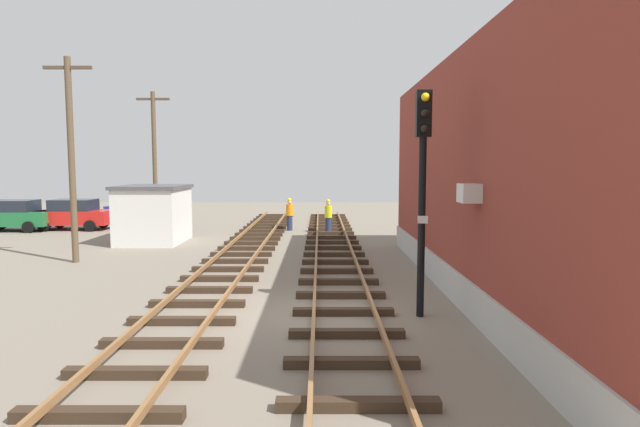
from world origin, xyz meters
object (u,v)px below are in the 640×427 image
at_px(utility_pole_far, 154,159).
at_px(track_worker_distant, 328,216).
at_px(signal_mast, 422,177).
at_px(control_hut, 153,214).
at_px(parked_car_blue, 141,209).
at_px(utility_pole_near, 71,156).
at_px(parked_car_red, 74,214).
at_px(parked_car_green, 14,215).
at_px(track_worker_foreground, 289,214).
at_px(brick_building, 573,176).

distance_m(utility_pole_far, track_worker_distant, 10.04).
relative_size(signal_mast, control_hut, 1.44).
distance_m(parked_car_blue, utility_pole_near, 14.49).
bearing_deg(parked_car_red, control_hut, -38.87).
xyz_separation_m(parked_car_green, track_worker_foreground, (15.65, 0.21, 0.03)).
distance_m(brick_building, utility_pole_far, 21.40).
bearing_deg(signal_mast, utility_pole_near, 148.66).
height_order(signal_mast, control_hut, signal_mast).
relative_size(signal_mast, parked_car_green, 1.30).
relative_size(signal_mast, brick_building, 0.29).
bearing_deg(brick_building, control_hut, 146.23).
xyz_separation_m(brick_building, parked_car_red, (-21.43, 15.18, -2.50)).
bearing_deg(parked_car_green, control_hut, -25.35).
bearing_deg(parked_car_red, track_worker_distant, -5.91).
bearing_deg(control_hut, parked_car_green, 154.65).
relative_size(brick_building, parked_car_green, 4.46).
bearing_deg(parked_car_blue, signal_mast, -56.37).
xyz_separation_m(parked_car_green, utility_pole_near, (8.00, -9.65, 3.15)).
xyz_separation_m(parked_car_blue, utility_pole_near, (2.24, -13.96, 3.15)).
bearing_deg(utility_pole_near, parked_car_green, 129.65).
xyz_separation_m(control_hut, parked_car_blue, (-3.60, 8.74, -0.49)).
height_order(signal_mast, utility_pole_near, utility_pole_near).
height_order(utility_pole_near, track_worker_foreground, utility_pole_near).
relative_size(parked_car_green, track_worker_distant, 2.25).
height_order(brick_building, control_hut, brick_building).
bearing_deg(parked_car_green, parked_car_red, 10.62).
xyz_separation_m(brick_building, parked_car_blue, (-18.80, 18.90, -2.50)).
height_order(parked_car_blue, parked_car_red, same).
bearing_deg(parked_car_red, utility_pole_near, -64.56).
bearing_deg(utility_pole_near, control_hut, 75.40).
height_order(parked_car_blue, utility_pole_far, utility_pole_far).
relative_size(utility_pole_near, utility_pole_far, 1.00).
relative_size(control_hut, track_worker_foreground, 2.03).
relative_size(signal_mast, parked_car_blue, 1.30).
bearing_deg(parked_car_green, signal_mast, -40.36).
bearing_deg(parked_car_blue, utility_pole_near, -80.88).
distance_m(signal_mast, parked_car_green, 26.17).
relative_size(parked_car_blue, parked_car_green, 1.00).
distance_m(parked_car_blue, utility_pole_far, 6.43).
relative_size(parked_car_green, utility_pole_far, 0.55).
bearing_deg(track_worker_foreground, utility_pole_far, -173.01).
relative_size(signal_mast, track_worker_distant, 2.93).
xyz_separation_m(parked_car_blue, parked_car_red, (-2.63, -3.72, 0.00)).
bearing_deg(utility_pole_near, utility_pole_far, 88.08).
xyz_separation_m(signal_mast, utility_pole_far, (-11.55, 16.17, 0.61)).
relative_size(signal_mast, parked_car_red, 1.30).
bearing_deg(parked_car_green, brick_building, -30.72).
bearing_deg(track_worker_distant, utility_pole_far, 178.54).
bearing_deg(brick_building, parked_car_green, 149.28).
bearing_deg(brick_building, track_worker_foreground, 121.05).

